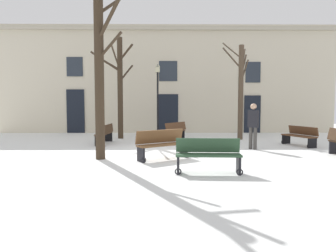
# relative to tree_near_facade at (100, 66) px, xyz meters

# --- Properties ---
(ground_plane) EXTENTS (33.50, 33.50, 0.00)m
(ground_plane) POSITION_rel_tree_near_facade_xyz_m (2.17, 1.13, -2.96)
(ground_plane) COLOR white
(building_facade) EXTENTS (20.94, 0.60, 6.66)m
(building_facade) POSITION_rel_tree_near_facade_xyz_m (2.16, 9.44, 0.43)
(building_facade) COLOR beige
(building_facade) RESTS_ON ground
(tree_near_facade) EXTENTS (1.01, 2.65, 5.84)m
(tree_near_facade) POSITION_rel_tree_near_facade_xyz_m (0.00, 0.00, 0.00)
(tree_near_facade) COLOR #382B1E
(tree_near_facade) RESTS_ON ground
(tree_foreground) EXTENTS (1.40, 1.47, 5.08)m
(tree_foreground) POSITION_rel_tree_near_facade_xyz_m (5.84, 5.65, -0.35)
(tree_foreground) COLOR #4C3D2D
(tree_foreground) RESTS_ON ground
(tree_right_of_center) EXTENTS (2.22, 2.38, 5.18)m
(tree_right_of_center) POSITION_rel_tree_near_facade_xyz_m (-0.29, 6.04, -0.17)
(tree_right_of_center) COLOR #382B1E
(tree_right_of_center) RESTS_ON ground
(streetlamp) EXTENTS (0.30, 0.30, 3.99)m
(streetlamp) POSITION_rel_tree_near_facade_xyz_m (1.63, 7.44, -0.53)
(streetlamp) COLOR black
(streetlamp) RESTS_ON ground
(bench_back_to_back_right) EXTENTS (1.03, 1.70, 0.83)m
(bench_back_to_back_right) POSITION_rel_tree_near_facade_xyz_m (7.79, 3.14, -2.53)
(bench_back_to_back_right) COLOR #51331E
(bench_back_to_back_right) RESTS_ON ground
(bench_far_corner) EXTENTS (0.52, 1.83, 0.87)m
(bench_far_corner) POSITION_rel_tree_near_facade_xyz_m (-0.65, 3.93, -2.49)
(bench_far_corner) COLOR #3D2819
(bench_far_corner) RESTS_ON ground
(bench_by_litter_bin) EXTENTS (1.70, 0.54, 0.89)m
(bench_by_litter_bin) POSITION_rel_tree_near_facade_xyz_m (3.15, -2.02, -2.49)
(bench_by_litter_bin) COLOR #2D4C33
(bench_by_litter_bin) RESTS_ON ground
(bench_back_to_back_left) EXTENTS (1.74, 1.38, 0.94)m
(bench_back_to_back_left) POSITION_rel_tree_near_facade_xyz_m (1.96, 0.02, -2.47)
(bench_back_to_back_left) COLOR brown
(bench_back_to_back_left) RESTS_ON ground
(bench_facing_shops) EXTENTS (1.41, 1.75, 0.88)m
(bench_facing_shops) POSITION_rel_tree_near_facade_xyz_m (2.47, 5.37, -2.51)
(bench_facing_shops) COLOR #51331E
(bench_facing_shops) RESTS_ON ground
(person_near_bench) EXTENTS (0.44, 0.40, 1.80)m
(person_near_bench) POSITION_rel_tree_near_facade_xyz_m (5.50, 2.15, -1.95)
(person_near_bench) COLOR #403D3A
(person_near_bench) RESTS_ON ground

